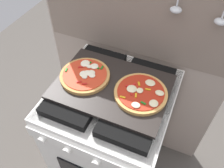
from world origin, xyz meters
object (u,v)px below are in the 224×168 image
object	(u,v)px
stove	(112,136)
pizza_left	(85,75)
pizza_right	(141,94)
baking_tray	(112,87)

from	to	relation	value
stove	pizza_left	world-z (taller)	pizza_left
stove	pizza_right	bearing A→B (deg)	-1.07
stove	pizza_right	distance (m)	0.50
stove	pizza_left	bearing A→B (deg)	179.24
stove	baking_tray	size ratio (longest dim) A/B	1.67
baking_tray	pizza_left	xyz separation A→B (m)	(-0.14, 0.00, 0.02)
pizza_left	pizza_right	xyz separation A→B (m)	(0.29, -0.00, -0.00)
baking_tray	pizza_right	world-z (taller)	pizza_right
stove	baking_tray	distance (m)	0.46
pizza_right	stove	bearing A→B (deg)	178.93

